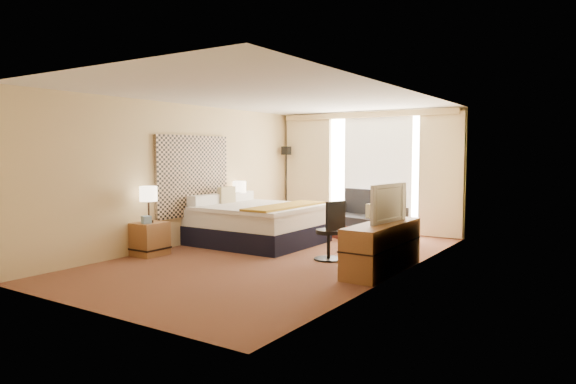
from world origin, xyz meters
The scene contains 21 objects.
floor centered at (0.00, 0.00, 0.00)m, with size 4.20×7.00×0.02m, color #511A17.
ceiling centered at (0.00, 0.00, 2.60)m, with size 4.20×7.00×0.02m, color silver.
wall_back centered at (0.00, 3.50, 1.30)m, with size 4.20×0.02×2.60m, color tan.
wall_front centered at (0.00, -3.50, 1.30)m, with size 4.20×0.02×2.60m, color tan.
wall_left centered at (-2.10, 0.00, 1.30)m, with size 0.02×7.00×2.60m, color tan.
wall_right centered at (2.10, 0.00, 1.30)m, with size 0.02×7.00×2.60m, color tan.
headboard centered at (-2.06, 0.20, 1.28)m, with size 0.06×1.85×1.50m, color black.
nightstand_left centered at (-1.87, -1.05, 0.28)m, with size 0.45×0.52×0.55m, color olive.
nightstand_right centered at (-1.87, 1.45, 0.28)m, with size 0.45×0.52×0.55m, color olive.
media_dresser centered at (1.83, 0.00, 0.35)m, with size 0.50×1.80×0.70m, color olive.
window centered at (0.25, 3.47, 1.32)m, with size 2.30×0.02×2.30m, color white.
curtains centered at (0.00, 3.39, 1.41)m, with size 4.12×0.19×2.56m.
bed centered at (-1.06, 0.85, 0.38)m, with size 2.15×1.96×1.04m.
loveseat centered at (0.42, 2.49, 0.32)m, with size 1.69×1.16×0.96m.
floor_lamp centered at (-1.90, 3.12, 1.31)m, with size 0.23×0.23×1.85m.
desk_chair centered at (0.85, 0.24, 0.43)m, with size 0.48×0.47×0.96m.
lamp_left centered at (-1.85, -1.08, 1.02)m, with size 0.29×0.29×0.61m.
lamp_right centered at (-1.90, 1.37, 1.00)m, with size 0.27×0.27×0.58m.
tissue_box centered at (-1.83, -1.15, 0.61)m, with size 0.13×0.13×0.12m, color #7B9FBE.
telephone centered at (-1.87, 1.33, 0.58)m, with size 0.16×0.13×0.06m, color black.
television centered at (1.78, 0.12, 0.98)m, with size 0.97×0.13×0.56m, color black.
Camera 1 is at (4.71, -6.86, 1.71)m, focal length 32.00 mm.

